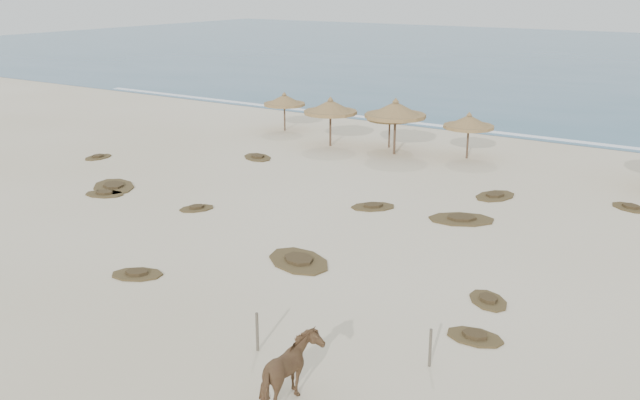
{
  "coord_description": "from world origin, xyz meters",
  "views": [
    {
      "loc": [
        14.3,
        -16.55,
        9.1
      ],
      "look_at": [
        0.19,
        5.0,
        1.13
      ],
      "focal_mm": 40.0,
      "sensor_mm": 36.0,
      "label": 1
    }
  ],
  "objects": [
    {
      "name": "palapa_3",
      "position": [
        -3.08,
        17.39,
        2.4
      ],
      "size": [
        3.77,
        3.77,
        3.1
      ],
      "rotation": [
        0.0,
        0.0,
        -0.15
      ],
      "color": "brown",
      "rests_on": "ground"
    },
    {
      "name": "ground",
      "position": [
        0.0,
        0.0,
        0.0
      ],
      "size": [
        160.0,
        160.0,
        0.0
      ],
      "primitive_type": "plane",
      "color": "beige",
      "rests_on": "ground"
    },
    {
      "name": "scrub_8",
      "position": [
        -15.95,
        7.95,
        0.05
      ],
      "size": [
        1.08,
        1.63,
        0.16
      ],
      "rotation": [
        0.0,
        0.0,
        1.59
      ],
      "color": "brown",
      "rests_on": "ground"
    },
    {
      "name": "palapa_4",
      "position": [
        0.6,
        18.68,
        1.94
      ],
      "size": [
        3.35,
        3.35,
        2.5
      ],
      "rotation": [
        0.0,
        0.0,
        0.3
      ],
      "color": "brown",
      "rests_on": "ground"
    },
    {
      "name": "fence_post_far",
      "position": [
        8.03,
        -2.06,
        0.51
      ],
      "size": [
        0.08,
        0.08,
        1.01
      ],
      "primitive_type": "cylinder",
      "rotation": [
        0.0,
        0.0,
        -0.12
      ],
      "color": "#605A48",
      "rests_on": "ground"
    },
    {
      "name": "scrub_10",
      "position": [
        9.67,
        14.16,
        0.05
      ],
      "size": [
        2.02,
        1.77,
        0.16
      ],
      "rotation": [
        0.0,
        0.0,
        2.66
      ],
      "color": "brown",
      "rests_on": "ground"
    },
    {
      "name": "foam_line",
      "position": [
        0.0,
        26.0,
        0.0
      ],
      "size": [
        70.0,
        0.6,
        0.01
      ],
      "primitive_type": "cube",
      "color": "white",
      "rests_on": "ground"
    },
    {
      "name": "scrub_13",
      "position": [
        0.62,
        8.4,
        0.05
      ],
      "size": [
        2.2,
        2.18,
        0.16
      ],
      "rotation": [
        0.0,
        0.0,
        0.76
      ],
      "color": "brown",
      "rests_on": "ground"
    },
    {
      "name": "scrub_9",
      "position": [
        1.45,
        1.75,
        0.05
      ],
      "size": [
        3.23,
        2.8,
        0.16
      ],
      "rotation": [
        0.0,
        0.0,
        2.68
      ],
      "color": "brown",
      "rests_on": "ground"
    },
    {
      "name": "scrub_1",
      "position": [
        -10.84,
        4.54,
        0.05
      ],
      "size": [
        3.32,
        3.05,
        0.16
      ],
      "rotation": [
        0.0,
        0.0,
        2.55
      ],
      "color": "brown",
      "rests_on": "ground"
    },
    {
      "name": "palapa_0",
      "position": [
        -11.85,
        19.32,
        1.9
      ],
      "size": [
        3.12,
        3.12,
        2.44
      ],
      "rotation": [
        0.0,
        0.0,
        0.22
      ],
      "color": "brown",
      "rests_on": "ground"
    },
    {
      "name": "palapa_1",
      "position": [
        -7.1,
        17.22,
        2.21
      ],
      "size": [
        3.64,
        3.64,
        2.84
      ],
      "rotation": [
        0.0,
        0.0,
        0.23
      ],
      "color": "brown",
      "rests_on": "ground"
    },
    {
      "name": "horse",
      "position": [
        6.13,
        -5.28,
        0.79
      ],
      "size": [
        1.05,
        1.96,
        1.58
      ],
      "primitive_type": "imported",
      "rotation": [
        0.0,
        0.0,
        3.25
      ],
      "color": "brown",
      "rests_on": "ground"
    },
    {
      "name": "scrub_2",
      "position": [
        -5.4,
        4.18,
        0.05
      ],
      "size": [
        1.57,
        1.74,
        0.16
      ],
      "rotation": [
        0.0,
        0.0,
        1.03
      ],
      "color": "brown",
      "rests_on": "ground"
    },
    {
      "name": "scrub_7",
      "position": [
        4.35,
        12.69,
        0.05
      ],
      "size": [
        1.94,
        2.44,
        0.16
      ],
      "rotation": [
        0.0,
        0.0,
        1.28
      ],
      "color": "brown",
      "rests_on": "ground"
    },
    {
      "name": "scrub_11",
      "position": [
        -2.25,
        -2.04,
        0.05
      ],
      "size": [
        2.02,
        1.77,
        0.16
      ],
      "rotation": [
        0.0,
        0.0,
        0.48
      ],
      "color": "brown",
      "rests_on": "ground"
    },
    {
      "name": "palapa_2",
      "position": [
        -4.08,
        18.67,
        1.87
      ],
      "size": [
        2.79,
        2.79,
        2.41
      ],
      "rotation": [
        0.0,
        0.0,
        -0.09
      ],
      "color": "brown",
      "rests_on": "ground"
    },
    {
      "name": "scrub_12",
      "position": [
        8.43,
        -0.09,
        0.05
      ],
      "size": [
        1.6,
        1.06,
        0.16
      ],
      "rotation": [
        0.0,
        0.0,
        0.02
      ],
      "color": "brown",
      "rests_on": "ground"
    },
    {
      "name": "scrub_0",
      "position": [
        -10.26,
        3.49,
        0.05
      ],
      "size": [
        2.06,
        1.67,
        0.16
      ],
      "rotation": [
        0.0,
        0.0,
        0.33
      ],
      "color": "brown",
      "rests_on": "ground"
    },
    {
      "name": "scrub_6",
      "position": [
        -8.79,
        12.6,
        0.05
      ],
      "size": [
        2.41,
        2.16,
        0.16
      ],
      "rotation": [
        0.0,
        0.0,
        2.61
      ],
      "color": "brown",
      "rests_on": "ground"
    },
    {
      "name": "scrub_4",
      "position": [
        7.92,
        2.27,
        0.05
      ],
      "size": [
        1.81,
        1.82,
        0.16
      ],
      "rotation": [
        0.0,
        0.0,
        2.34
      ],
      "color": "brown",
      "rests_on": "ground"
    },
    {
      "name": "fence_post_near",
      "position": [
        4.01,
        -3.77,
        0.53
      ],
      "size": [
        0.1,
        0.1,
        1.06
      ],
      "primitive_type": "cylinder",
      "rotation": [
        0.0,
        0.0,
        -0.23
      ],
      "color": "#605A48",
      "rests_on": "ground"
    },
    {
      "name": "scrub_3",
      "position": [
        4.35,
        8.89,
        0.05
      ],
      "size": [
        3.12,
        2.72,
        0.16
      ],
      "rotation": [
        0.0,
        0.0,
        0.48
      ],
      "color": "brown",
      "rests_on": "ground"
    }
  ]
}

